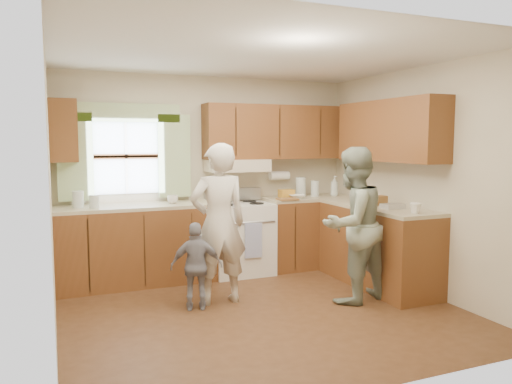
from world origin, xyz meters
name	(u,v)px	position (x,y,z in m)	size (l,w,h in m)	color
room	(262,186)	(0.00, 0.00, 1.25)	(3.80, 3.80, 3.80)	#452915
kitchen_fixtures	(274,210)	(0.61, 1.08, 0.84)	(3.80, 2.25, 2.15)	#45260E
stove	(240,237)	(0.30, 1.44, 0.47)	(0.76, 0.67, 1.07)	silver
woman_left	(218,224)	(-0.31, 0.42, 0.83)	(0.61, 0.40, 1.67)	beige
woman_right	(352,225)	(1.00, -0.06, 0.81)	(0.79, 0.62, 1.63)	#263F2A
child	(197,266)	(-0.58, 0.30, 0.44)	(0.52, 0.22, 0.88)	gray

